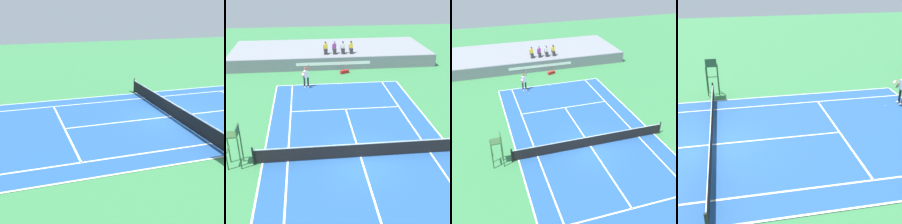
% 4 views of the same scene
% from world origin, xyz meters
% --- Properties ---
extents(ground_plane, '(80.00, 80.00, 0.00)m').
position_xyz_m(ground_plane, '(0.00, 0.00, 0.00)').
color(ground_plane, '#387F47').
extents(court, '(11.08, 23.88, 0.03)m').
position_xyz_m(court, '(0.00, 0.00, 0.01)').
color(court, '#235193').
rests_on(court, ground).
extents(net, '(11.98, 0.10, 1.07)m').
position_xyz_m(net, '(0.00, 0.00, 0.52)').
color(net, black).
rests_on(net, ground).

